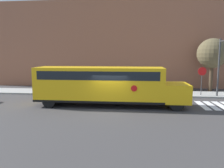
{
  "coord_description": "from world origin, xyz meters",
  "views": [
    {
      "loc": [
        1.81,
        -15.51,
        3.95
      ],
      "look_at": [
        -0.02,
        1.57,
        1.65
      ],
      "focal_mm": 35.0,
      "sensor_mm": 36.0,
      "label": 1
    }
  ],
  "objects_px": {
    "school_bus": "(105,84)",
    "stop_sign": "(202,77)",
    "tree_near_sidewalk": "(212,54)",
    "traffic_light": "(223,59)"
  },
  "relations": [
    {
      "from": "school_bus",
      "to": "stop_sign",
      "type": "height_order",
      "value": "school_bus"
    },
    {
      "from": "stop_sign",
      "to": "tree_near_sidewalk",
      "type": "bearing_deg",
      "value": 58.91
    },
    {
      "from": "school_bus",
      "to": "tree_near_sidewalk",
      "type": "xyz_separation_m",
      "value": [
        10.46,
        7.83,
        2.35
      ]
    },
    {
      "from": "school_bus",
      "to": "tree_near_sidewalk",
      "type": "relative_size",
      "value": 2.03
    },
    {
      "from": "school_bus",
      "to": "stop_sign",
      "type": "bearing_deg",
      "value": 28.89
    },
    {
      "from": "school_bus",
      "to": "stop_sign",
      "type": "relative_size",
      "value": 4.14
    },
    {
      "from": "school_bus",
      "to": "traffic_light",
      "type": "bearing_deg",
      "value": 19.63
    },
    {
      "from": "stop_sign",
      "to": "tree_near_sidewalk",
      "type": "height_order",
      "value": "tree_near_sidewalk"
    },
    {
      "from": "stop_sign",
      "to": "traffic_light",
      "type": "relative_size",
      "value": 0.52
    },
    {
      "from": "traffic_light",
      "to": "school_bus",
      "type": "bearing_deg",
      "value": -160.37
    }
  ]
}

